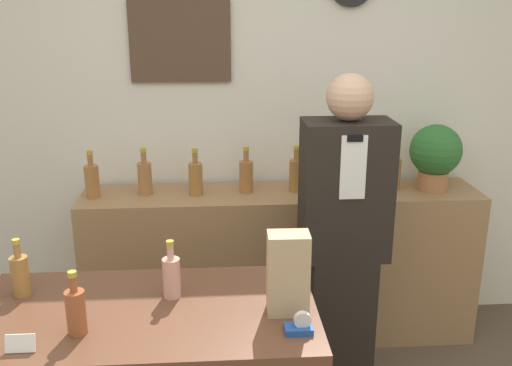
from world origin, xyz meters
name	(u,v)px	position (x,y,z in m)	size (l,w,h in m)	color
back_wall	(241,106)	(0.00, 2.00, 1.35)	(5.20, 0.09, 2.70)	silver
back_shelf	(281,265)	(0.21, 1.73, 0.45)	(2.26, 0.42, 0.91)	#9E754C
shopkeeper	(343,244)	(0.45, 1.19, 0.82)	(0.41, 0.26, 1.64)	black
potted_plant	(435,154)	(1.08, 1.71, 1.12)	(0.29, 0.29, 0.38)	#B27047
paper_bag	(288,273)	(0.08, 0.41, 1.06)	(0.14, 0.10, 0.29)	tan
tape_dispenser	(300,326)	(0.11, 0.27, 0.94)	(0.09, 0.06, 0.07)	#1E4799
price_card_left	(20,343)	(-0.75, 0.23, 0.95)	(0.09, 0.02, 0.06)	white
counter_bottle_0	(20,274)	(-0.86, 0.59, 1.00)	(0.06, 0.06, 0.22)	olive
counter_bottle_1	(76,310)	(-0.60, 0.32, 1.00)	(0.06, 0.06, 0.22)	brown
counter_bottle_2	(172,276)	(-0.32, 0.54, 1.00)	(0.06, 0.06, 0.22)	tan
shelf_bottle_0	(92,180)	(-0.84, 1.71, 1.01)	(0.08, 0.08, 0.27)	#A36737
shelf_bottle_1	(145,177)	(-0.55, 1.75, 1.01)	(0.08, 0.08, 0.27)	#A0693D
shelf_bottle_2	(196,177)	(-0.27, 1.72, 1.01)	(0.08, 0.08, 0.27)	#9F6A32
shelf_bottle_3	(246,175)	(0.01, 1.75, 1.01)	(0.08, 0.08, 0.27)	#A36537
shelf_bottle_4	(296,174)	(0.29, 1.75, 1.01)	(0.08, 0.08, 0.27)	olive
shelf_bottle_5	(346,175)	(0.58, 1.72, 1.01)	(0.08, 0.08, 0.27)	#A26934
shelf_bottle_6	(394,172)	(0.86, 1.75, 1.01)	(0.08, 0.08, 0.27)	olive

